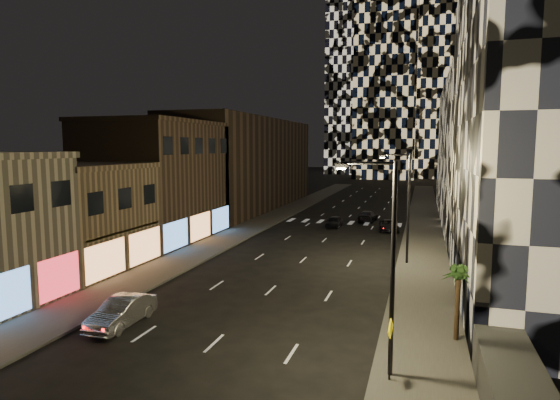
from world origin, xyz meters
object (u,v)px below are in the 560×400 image
Objects in this scene: car_silver_parked at (122,312)px; palm_tree at (459,278)px; streetlight_near at (387,253)px; streetlight_far at (406,200)px; car_dark_midlane at (334,222)px; car_dark_oncoming at (368,216)px; car_dark_rightlane at (389,226)px; ped_sign at (390,338)px.

palm_tree is at bearing 9.26° from car_silver_parked.
car_silver_parked is (-14.15, 1.64, -4.58)m from streetlight_near.
streetlight_far is 19.10m from car_dark_midlane.
streetlight_near is 1.00× the size of streetlight_far.
car_silver_parked is at bearing 82.46° from car_dark_oncoming.
streetlight_near is at bearing -92.65° from car_dark_rightlane.
car_silver_parked is at bearing 178.95° from ped_sign.
streetlight_near reaches higher than car_dark_midlane.
streetlight_far is at bearing 98.05° from ped_sign.
car_dark_oncoming is (8.70, 40.17, -0.07)m from car_silver_parked.
ped_sign reaches higher than car_dark_oncoming.
car_dark_oncoming is 1.05× the size of car_dark_rightlane.
car_dark_midlane is 33.91m from palm_tree.
streetlight_far is 2.33× the size of car_dark_midlane.
streetlight_near and streetlight_far have the same top height.
car_dark_midlane is at bearing 118.57° from streetlight_far.
streetlight_far reaches higher than car_dark_midlane.
streetlight_far is 2.38× the size of palm_tree.
streetlight_far reaches higher than palm_tree.
ped_sign is at bearing -119.45° from palm_tree.
streetlight_far is 22.96m from car_dark_oncoming.
car_dark_oncoming is at bearing 97.43° from streetlight_near.
streetlight_near is 42.43m from car_dark_oncoming.
streetlight_near is at bearing -124.09° from palm_tree.
car_silver_parked is at bearing -115.70° from car_dark_rightlane.
palm_tree is at bearing -86.34° from car_dark_rightlane.
car_dark_oncoming is 38.24m from palm_tree.
car_dark_midlane is at bearing 166.42° from car_dark_rightlane.
car_dark_midlane is 0.80× the size of car_dark_oncoming.
ped_sign reaches higher than car_dark_midlane.
car_dark_rightlane is 1.76× the size of ped_sign.
car_silver_parked reaches higher than car_dark_midlane.
streetlight_near is 1.96× the size of car_dark_rightlane.
streetlight_near reaches higher than car_silver_parked.
car_silver_parked reaches higher than car_dark_oncoming.
car_silver_parked is 17.74m from palm_tree.
palm_tree is (3.15, -15.35, -2.08)m from streetlight_far.
palm_tree reaches higher than car_dark_rightlane.
streetlight_near reaches higher than car_dark_oncoming.
car_dark_rightlane is at bearing 101.40° from ped_sign.
ped_sign is (0.25, -20.48, -3.43)m from streetlight_far.
car_dark_rightlane is 31.37m from palm_tree.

